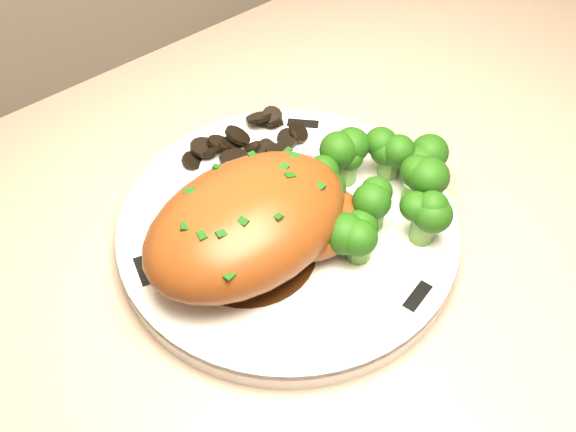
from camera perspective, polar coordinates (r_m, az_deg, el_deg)
plate at (r=0.61m, az=0.00°, el=-1.19°), size 0.35×0.35×0.02m
rim_accent_0 at (r=0.69m, az=1.19°, el=7.29°), size 0.03×0.03×0.00m
rim_accent_1 at (r=0.59m, az=-11.29°, el=-4.26°), size 0.02×0.03×0.00m
rim_accent_2 at (r=0.57m, az=10.20°, el=-6.28°), size 0.03×0.02×0.00m
gravy_pool at (r=0.59m, az=-3.16°, el=-2.77°), size 0.11×0.11×0.00m
chicken_breast at (r=0.56m, az=-2.61°, el=-0.62°), size 0.19×0.13×0.07m
mushroom_pile at (r=0.65m, az=-2.67°, el=4.62°), size 0.10×0.07×0.03m
broccoli_florets at (r=0.60m, az=7.47°, el=2.29°), size 0.13×0.12×0.05m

